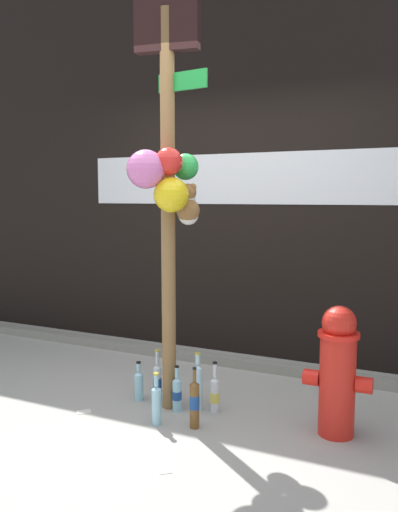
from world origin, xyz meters
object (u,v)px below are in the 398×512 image
(memorial_post, at_px, (168,169))
(bottle_1, at_px, (215,393))
(bottle_4, at_px, (195,403))
(bottle_6, at_px, (177,393))
(bottle_7, at_px, (157,380))
(bottle_2, at_px, (198,385))
(bottle_5, at_px, (139,384))
(bottle_0, at_px, (167,380))
(fire_hydrant, at_px, (338,370))
(bottle_3, at_px, (156,403))

(memorial_post, xyz_separation_m, bottle_1, (0.30, 0.11, -1.55))
(memorial_post, xyz_separation_m, bottle_4, (0.28, -0.18, -1.51))
(bottle_6, distance_m, bottle_7, 0.28)
(bottle_1, bearing_deg, memorial_post, -159.62)
(bottle_2, bearing_deg, bottle_5, -175.39)
(bottle_0, distance_m, bottle_4, 0.47)
(memorial_post, distance_m, bottle_1, 1.58)
(bottle_5, bearing_deg, fire_hydrant, 2.02)
(bottle_4, distance_m, bottle_7, 0.57)
(bottle_4, height_order, bottle_6, bottle_4)
(memorial_post, height_order, bottle_4, memorial_post)
(fire_hydrant, height_order, bottle_0, fire_hydrant)
(fire_hydrant, xyz_separation_m, bottle_4, (-0.85, -0.29, -0.25))
(bottle_0, height_order, bottle_5, bottle_0)
(memorial_post, xyz_separation_m, bottle_7, (-0.18, 0.15, -1.54))
(bottle_2, height_order, bottle_3, bottle_2)
(memorial_post, relative_size, bottle_4, 6.95)
(bottle_1, relative_size, bottle_6, 1.09)
(memorial_post, xyz_separation_m, bottle_0, (-0.09, 0.12, -1.51))
(fire_hydrant, relative_size, bottle_5, 2.83)
(bottle_2, relative_size, bottle_6, 1.25)
(memorial_post, relative_size, bottle_1, 7.86)
(fire_hydrant, distance_m, bottle_7, 1.34)
(fire_hydrant, relative_size, bottle_6, 2.52)
(bottle_2, bearing_deg, bottle_7, 171.94)
(fire_hydrant, bearing_deg, bottle_1, -179.73)
(bottle_0, bearing_deg, bottle_3, -72.34)
(memorial_post, bearing_deg, bottle_2, 31.07)
(bottle_6, bearing_deg, bottle_7, 148.99)
(bottle_1, height_order, bottle_2, bottle_2)
(bottle_6, bearing_deg, bottle_4, -39.73)
(fire_hydrant, height_order, bottle_4, fire_hydrant)
(fire_hydrant, xyz_separation_m, bottle_3, (-1.10, -0.35, -0.27))
(memorial_post, distance_m, bottle_4, 1.55)
(bottle_1, bearing_deg, fire_hydrant, 0.27)
(bottle_1, distance_m, bottle_4, 0.29)
(bottle_0, relative_size, bottle_3, 1.14)
(bottle_3, xyz_separation_m, bottle_5, (-0.32, 0.30, -0.02))
(memorial_post, relative_size, bottle_0, 7.07)
(bottle_2, xyz_separation_m, bottle_7, (-0.35, 0.05, -0.04))
(bottle_2, distance_m, bottle_6, 0.16)
(bottle_0, height_order, bottle_1, bottle_0)
(bottle_0, relative_size, bottle_1, 1.11)
(bottle_1, distance_m, bottle_7, 0.48)
(bottle_0, relative_size, bottle_4, 0.98)
(bottle_4, bearing_deg, fire_hydrant, 18.92)
(bottle_0, distance_m, bottle_3, 0.38)
(bottle_3, xyz_separation_m, bottle_7, (-0.21, 0.39, -0.01))
(bottle_1, xyz_separation_m, bottle_2, (-0.13, -0.01, 0.04))
(bottle_0, relative_size, bottle_5, 1.36)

